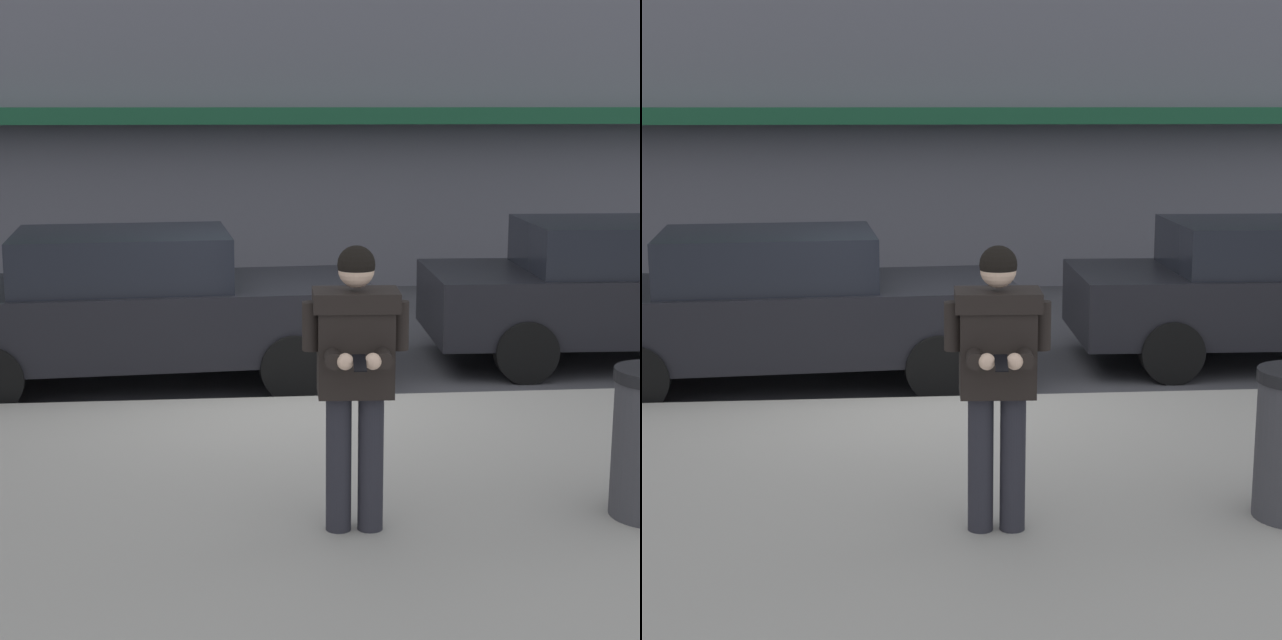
% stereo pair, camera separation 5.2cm
% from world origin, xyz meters
% --- Properties ---
extents(ground_plane, '(80.00, 80.00, 0.00)m').
position_xyz_m(ground_plane, '(0.00, 0.00, 0.00)').
color(ground_plane, '#3D3D42').
extents(sidewalk, '(32.00, 5.30, 0.14)m').
position_xyz_m(sidewalk, '(1.00, -2.85, 0.07)').
color(sidewalk, '#99968E').
rests_on(sidewalk, ground).
extents(curb_paint_line, '(28.00, 0.12, 0.01)m').
position_xyz_m(curb_paint_line, '(1.00, 0.05, 0.00)').
color(curb_paint_line, silver).
rests_on(curb_paint_line, ground).
extents(parked_sedan_mid, '(4.62, 2.18, 1.54)m').
position_xyz_m(parked_sedan_mid, '(-1.37, 0.93, 0.79)').
color(parked_sedan_mid, black).
rests_on(parked_sedan_mid, ground).
extents(parked_sedan_far, '(4.56, 2.04, 1.54)m').
position_xyz_m(parked_sedan_far, '(3.89, 1.42, 0.79)').
color(parked_sedan_far, black).
rests_on(parked_sedan_far, ground).
extents(man_texting_on_phone, '(0.65, 0.60, 1.81)m').
position_xyz_m(man_texting_on_phone, '(0.27, -3.35, 1.25)').
color(man_texting_on_phone, '#23232B').
rests_on(man_texting_on_phone, sidewalk).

